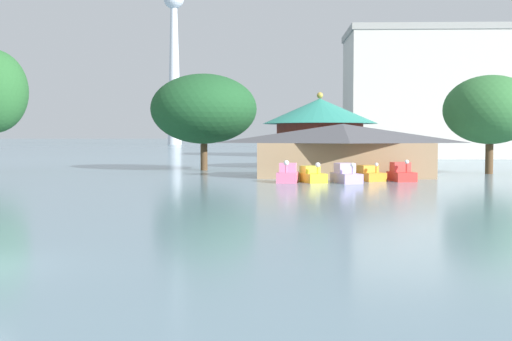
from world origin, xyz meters
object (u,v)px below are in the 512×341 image
object	(u,v)px
pedal_boat_orange	(369,175)
pedal_boat_red	(401,174)
shoreline_tree_mid	(204,109)
distant_broadcast_tower	(174,11)
boathouse	(343,149)
shoreline_tree_right	(490,110)
pedal_boat_pink	(288,175)
background_building_block	(435,94)
green_roof_pavilion	(320,128)
pedal_boat_yellow	(311,176)
pedal_boat_lavender	(346,175)

from	to	relation	value
pedal_boat_orange	pedal_boat_red	bearing A→B (deg)	63.20
shoreline_tree_mid	distant_broadcast_tower	size ratio (longest dim) A/B	0.08
boathouse	pedal_boat_red	bearing A→B (deg)	-53.98
pedal_boat_orange	pedal_boat_red	xyz separation A→B (m)	(2.43, -0.30, 0.10)
shoreline_tree_right	distant_broadcast_tower	world-z (taller)	distant_broadcast_tower
pedal_boat_pink	background_building_block	size ratio (longest dim) A/B	0.08
pedal_boat_orange	background_building_block	xyz separation A→B (m)	(18.60, 55.53, 9.80)
pedal_boat_orange	green_roof_pavilion	world-z (taller)	green_roof_pavilion
pedal_boat_yellow	pedal_boat_red	xyz separation A→B (m)	(7.03, 1.40, 0.08)
pedal_boat_red	background_building_block	xyz separation A→B (m)	(16.17, 55.83, 9.70)
shoreline_tree_mid	background_building_block	bearing A→B (deg)	50.63
pedal_boat_red	boathouse	distance (m)	6.99
shoreline_tree_mid	green_roof_pavilion	bearing A→B (deg)	28.14
pedal_boat_yellow	pedal_boat_lavender	distance (m)	2.61
green_roof_pavilion	shoreline_tree_mid	bearing A→B (deg)	-151.86
pedal_boat_yellow	background_building_block	bearing A→B (deg)	139.20
shoreline_tree_mid	pedal_boat_lavender	bearing A→B (deg)	-54.24
pedal_boat_yellow	pedal_boat_lavender	bearing A→B (deg)	58.98
pedal_boat_yellow	green_roof_pavilion	size ratio (longest dim) A/B	0.26
pedal_boat_pink	shoreline_tree_mid	distance (m)	19.97
boathouse	distant_broadcast_tower	bearing A→B (deg)	102.41
pedal_boat_orange	pedal_boat_lavender	bearing A→B (deg)	-62.11
green_roof_pavilion	background_building_block	size ratio (longest dim) A/B	0.44
pedal_boat_pink	shoreline_tree_mid	xyz separation A→B (m)	(-8.16, 17.34, 5.64)
pedal_boat_red	shoreline_tree_right	xyz separation A→B (m)	(9.96, 9.90, 5.31)
pedal_boat_pink	pedal_boat_yellow	xyz separation A→B (m)	(1.80, 0.53, -0.10)
pedal_boat_yellow	green_roof_pavilion	bearing A→B (deg)	155.78
shoreline_tree_right	green_roof_pavilion	bearing A→B (deg)	140.79
pedal_boat_orange	background_building_block	distance (m)	59.37
pedal_boat_pink	pedal_boat_orange	xyz separation A→B (m)	(6.40, 2.22, -0.11)
green_roof_pavilion	shoreline_tree_right	distance (m)	19.10
pedal_boat_pink	green_roof_pavilion	world-z (taller)	green_roof_pavilion
pedal_boat_yellow	pedal_boat_red	world-z (taller)	pedal_boat_red
pedal_boat_red	green_roof_pavilion	distance (m)	22.77
pedal_boat_yellow	shoreline_tree_right	distance (m)	21.10
pedal_boat_yellow	pedal_boat_pink	bearing A→B (deg)	-92.43
background_building_block	distant_broadcast_tower	distance (m)	188.97
background_building_block	pedal_boat_orange	bearing A→B (deg)	-108.52
pedal_boat_lavender	distant_broadcast_tower	xyz separation A→B (m)	(-47.96, 227.72, 55.78)
pedal_boat_orange	shoreline_tree_right	size ratio (longest dim) A/B	0.33
boathouse	green_roof_pavilion	size ratio (longest dim) A/B	1.23
background_building_block	distant_broadcast_tower	size ratio (longest dim) A/B	0.22
pedal_boat_orange	shoreline_tree_mid	distance (m)	21.76
pedal_boat_lavender	pedal_boat_orange	world-z (taller)	pedal_boat_lavender
boathouse	distant_broadcast_tower	xyz separation A→B (m)	(-48.47, 220.31, 53.98)
shoreline_tree_mid	background_building_block	xyz separation A→B (m)	(33.15, 40.41, 4.05)
green_roof_pavilion	distant_broadcast_tower	bearing A→B (deg)	103.16
pedal_boat_lavender	distant_broadcast_tower	bearing A→B (deg)	176.41
pedal_boat_pink	shoreline_tree_right	world-z (taller)	shoreline_tree_right
background_building_block	pedal_boat_lavender	bearing A→B (deg)	-109.67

